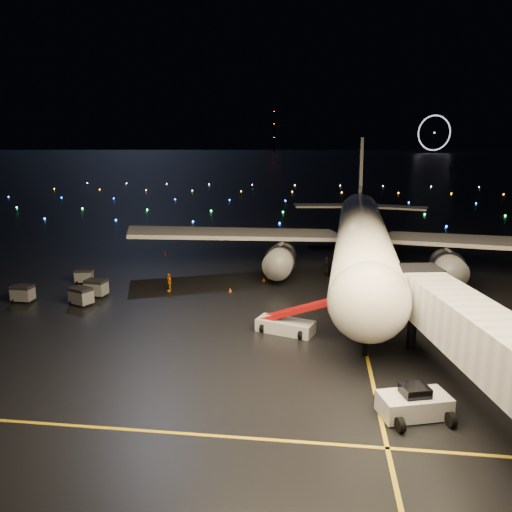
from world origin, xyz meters
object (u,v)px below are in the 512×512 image
object	(u,v)px
belt_loader	(286,313)
baggage_cart_1	(96,288)
crew_c	(169,282)
pushback_tug	(414,401)
baggage_cart_3	(84,276)
airliner	(363,206)
baggage_cart_0	(81,296)
baggage_cart_2	(23,294)

from	to	relation	value
belt_loader	baggage_cart_1	distance (m)	21.44
belt_loader	crew_c	size ratio (longest dim) A/B	3.58
pushback_tug	baggage_cart_3	bearing A→B (deg)	125.69
airliner	baggage_cart_0	xyz separation A→B (m)	(-28.00, -16.06, -7.20)
baggage_cart_0	crew_c	bearing A→B (deg)	61.69
baggage_cart_1	crew_c	bearing A→B (deg)	28.48
belt_loader	crew_c	bearing A→B (deg)	160.50
baggage_cart_0	baggage_cart_2	size ratio (longest dim) A/B	1.04
airliner	baggage_cart_2	distance (m)	38.40
airliner	pushback_tug	bearing A→B (deg)	-85.52
pushback_tug	crew_c	xyz separation A→B (m)	(-21.32, 22.42, 0.03)
pushback_tug	baggage_cart_1	distance (m)	34.50
baggage_cart_1	baggage_cart_2	distance (m)	6.98
baggage_cart_2	airliner	bearing A→B (deg)	24.44
baggage_cart_3	baggage_cart_2	bearing A→B (deg)	-124.96
pushback_tug	airliner	bearing A→B (deg)	74.04
pushback_tug	baggage_cart_2	xyz separation A→B (m)	(-34.73, 17.11, -0.11)
airliner	pushback_tug	world-z (taller)	airliner
airliner	crew_c	size ratio (longest dim) A/B	29.12
baggage_cart_3	crew_c	bearing A→B (deg)	-23.83
pushback_tug	baggage_cart_0	distance (m)	33.13
crew_c	baggage_cart_3	size ratio (longest dim) A/B	1.04
airliner	belt_loader	world-z (taller)	airliner
belt_loader	baggage_cart_1	bearing A→B (deg)	177.81
airliner	baggage_cart_3	size ratio (longest dim) A/B	30.37
baggage_cart_1	baggage_cart_2	bearing A→B (deg)	-150.02
airliner	baggage_cart_1	size ratio (longest dim) A/B	27.44
baggage_cart_0	baggage_cart_1	distance (m)	2.89
airliner	baggage_cart_1	xyz separation A→B (m)	(-27.77, -13.18, -7.19)
baggage_cart_0	baggage_cart_2	xyz separation A→B (m)	(-6.23, 0.22, -0.03)
pushback_tug	baggage_cart_1	bearing A→B (deg)	128.20
baggage_cart_0	baggage_cart_3	world-z (taller)	baggage_cart_0
pushback_tug	baggage_cart_0	world-z (taller)	pushback_tug
pushback_tug	baggage_cart_3	xyz separation A→B (m)	(-31.82, 24.39, -0.15)
airliner	baggage_cart_2	xyz separation A→B (m)	(-34.23, -15.84, -7.24)
airliner	baggage_cart_1	distance (m)	31.57
baggage_cart_2	baggage_cart_3	size ratio (longest dim) A/B	1.05
baggage_cart_0	pushback_tug	bearing A→B (deg)	-6.56
baggage_cart_3	baggage_cart_1	bearing A→B (deg)	-65.66
pushback_tug	baggage_cart_0	size ratio (longest dim) A/B	1.94
pushback_tug	crew_c	world-z (taller)	crew_c
crew_c	baggage_cart_1	distance (m)	7.44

